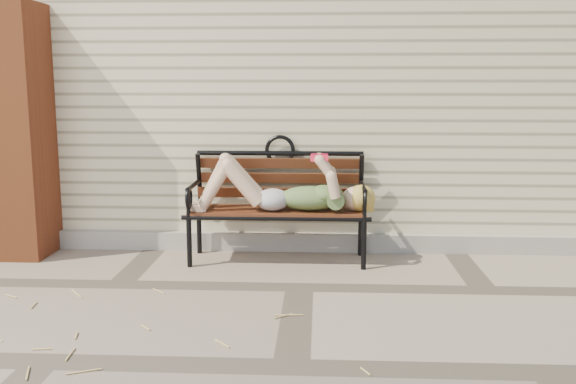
{
  "coord_description": "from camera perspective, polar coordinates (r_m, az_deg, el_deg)",
  "views": [
    {
      "loc": [
        0.14,
        -4.21,
        1.38
      ],
      "look_at": [
        -0.1,
        0.49,
        0.58
      ],
      "focal_mm": 40.0,
      "sensor_mm": 36.0,
      "label": 1
    }
  ],
  "objects": [
    {
      "name": "straw_scatter",
      "position": [
        3.63,
        -14.98,
        -12.93
      ],
      "size": [
        2.9,
        1.55,
        0.01
      ],
      "color": "tan",
      "rests_on": "ground"
    },
    {
      "name": "ground",
      "position": [
        4.44,
        1.04,
        -8.47
      ],
      "size": [
        80.0,
        80.0,
        0.0
      ],
      "primitive_type": "plane",
      "color": "gray",
      "rests_on": "ground"
    },
    {
      "name": "reading_woman",
      "position": [
        4.92,
        -0.81,
        0.24
      ],
      "size": [
        1.41,
        0.32,
        0.44
      ],
      "color": "#0A424C",
      "rests_on": "ground"
    },
    {
      "name": "foundation_strip",
      "position": [
        5.35,
        1.39,
        -4.46
      ],
      "size": [
        8.0,
        0.1,
        0.15
      ],
      "primitive_type": "cube",
      "color": "#9D978E",
      "rests_on": "ground"
    },
    {
      "name": "garden_bench",
      "position": [
        5.04,
        -0.86,
        0.1
      ],
      "size": [
        1.49,
        0.59,
        0.97
      ],
      "color": "black",
      "rests_on": "ground"
    },
    {
      "name": "house_wall",
      "position": [
        7.22,
        1.88,
        10.62
      ],
      "size": [
        8.0,
        4.0,
        3.0
      ],
      "primitive_type": "cube",
      "color": "beige",
      "rests_on": "ground"
    },
    {
      "name": "brick_pillar",
      "position": [
        5.54,
        -23.24,
        4.95
      ],
      "size": [
        0.5,
        0.5,
        2.0
      ],
      "primitive_type": "cube",
      "color": "#974722",
      "rests_on": "ground"
    }
  ]
}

